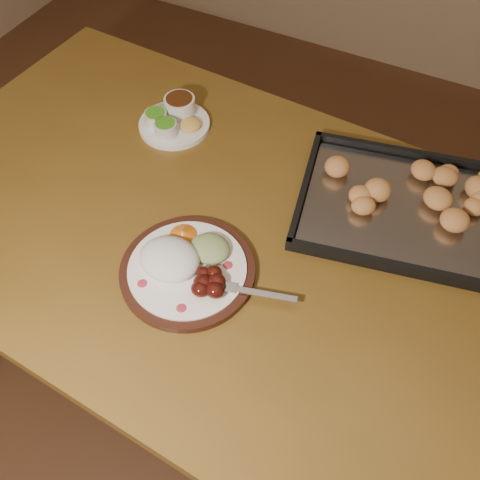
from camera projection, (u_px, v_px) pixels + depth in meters
The scene contains 5 objects.
ground at pixel (210, 410), 1.66m from camera, with size 4.00×4.00×0.00m, color #53331C.
dining_table at pixel (219, 251), 1.22m from camera, with size 1.56×1.00×0.75m.
dinner_plate at pixel (186, 265), 1.06m from camera, with size 0.36×0.27×0.06m.
condiment_saucer at pixel (174, 119), 1.32m from camera, with size 0.18×0.18×0.06m.
baking_tray at pixel (407, 207), 1.15m from camera, with size 0.53×0.43×0.05m.
Camera 1 is at (0.35, -0.48, 1.64)m, focal length 40.00 mm.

